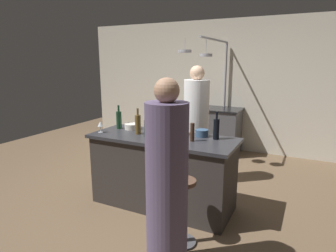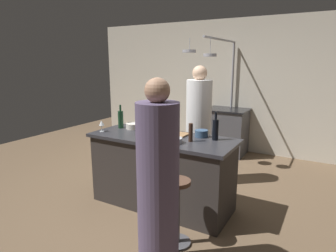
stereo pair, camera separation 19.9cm
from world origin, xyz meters
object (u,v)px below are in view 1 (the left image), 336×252
Objects in this scene: wine_glass_near_right_guest at (100,124)px; mixing_bowl_blue at (202,133)px; guest_right at (167,186)px; pepper_mill at (192,132)px; chef at (196,130)px; wine_bottle_amber at (138,124)px; cutting_board at (175,134)px; wine_bottle_red at (147,128)px; bar_stool_right at (182,209)px; mixing_bowl_steel at (176,140)px; wine_bottle_rose at (163,129)px; wine_bottle_dark at (216,128)px; potted_plant at (116,141)px; wine_bottle_green at (119,120)px; wine_glass_by_chef at (154,125)px; mixing_bowl_ceramic at (132,126)px; stove_range at (220,130)px.

wine_glass_near_right_guest is 0.94× the size of mixing_bowl_blue.
guest_right is 7.95× the size of pepper_mill.
chef is 5.32× the size of wine_bottle_amber.
wine_bottle_amber is at bearing -156.96° from cutting_board.
wine_glass_near_right_guest is (-0.64, -0.09, -0.00)m from wine_bottle_red.
guest_right is 1.24m from mixing_bowl_blue.
wine_bottle_amber is 0.18m from wine_bottle_red.
bar_stool_right is 0.41× the size of guest_right.
bar_stool_right is 0.87m from pepper_mill.
mixing_bowl_steel is (0.60, -0.15, -0.10)m from wine_bottle_amber.
chef is 6.04× the size of wine_bottle_red.
bar_stool_right is 2.12× the size of cutting_board.
wine_bottle_rose is 0.96× the size of wine_bottle_dark.
wine_bottle_green is at bearing -51.21° from potted_plant.
wine_glass_by_chef is (0.55, -0.01, -0.02)m from wine_bottle_green.
wine_bottle_green is (-1.26, 0.73, 0.65)m from bar_stool_right.
mixing_bowl_blue is at bearing 27.20° from wine_bottle_red.
wine_bottle_rose is (-0.49, 0.89, 0.25)m from guest_right.
wine_bottle_amber is at bearing 166.72° from wine_bottle_rose.
cutting_board is at bearing 148.13° from pepper_mill.
mixing_bowl_blue is (0.33, -0.66, 0.14)m from chef.
mixing_bowl_ceramic is at bearing 52.47° from wine_glass_near_right_guest.
wine_bottle_dark reaches higher than bar_stool_right.
wine_glass_near_right_guest is (-0.80, -2.62, 0.56)m from stove_range.
pepper_mill is 1.13m from wine_bottle_green.
bar_stool_right is at bearing -46.93° from wine_bottle_rose.
mixing_bowl_steel is (-0.13, -0.15, -0.08)m from pepper_mill.
mixing_bowl_blue is 0.43m from mixing_bowl_steel.
wine_bottle_green is (-0.82, -0.76, 0.22)m from chef.
cutting_board is 1.52× the size of pepper_mill.
wine_bottle_rose is 2.17× the size of wine_glass_near_right_guest.
bar_stool_right is (0.45, -1.50, -0.43)m from chef.
potted_plant is 2.72× the size of mixing_bowl_steel.
bar_stool_right is 3.53× the size of mixing_bowl_ceramic.
guest_right is at bearing -69.90° from mixing_bowl_steel.
wine_bottle_green is 0.97× the size of wine_bottle_dark.
mixing_bowl_blue is (-0.19, 0.05, -0.09)m from wine_bottle_dark.
guest_right is 1.36m from wine_bottle_amber.
wine_bottle_amber is at bearing 132.45° from guest_right.
pepper_mill is 0.73× the size of wine_bottle_red.
chef reaches higher than wine_glass_by_chef.
chef is 1.04× the size of guest_right.
mixing_bowl_ceramic is (-0.38, 0.25, -0.07)m from wine_bottle_red.
stove_range is 2.81× the size of wine_bottle_rose.
stove_range is 1.62m from chef.
wine_bottle_dark is at bearing 87.60° from guest_right.
wine_bottle_red is 0.67m from mixing_bowl_blue.
potted_plant is at bearing 139.05° from bar_stool_right.
mixing_bowl_ceramic is at bearing 157.44° from mixing_bowl_steel.
cutting_board is at bearing -87.60° from stove_range.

